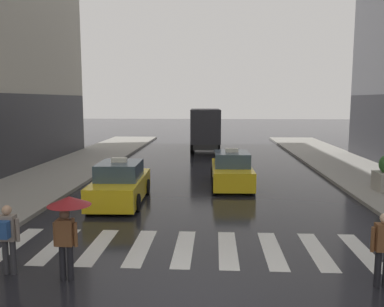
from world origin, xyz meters
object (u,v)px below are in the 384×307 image
taxi_lead (120,184)px  pedestrian_with_handbag (384,246)px  taxi_second (231,171)px  pedestrian_with_umbrella (68,215)px  box_truck (205,128)px  pedestrian_with_backpack (7,234)px

taxi_lead → pedestrian_with_handbag: size_ratio=2.78×
taxi_lead → taxi_second: bearing=36.5°
pedestrian_with_umbrella → box_truck: bearing=84.0°
taxi_second → pedestrian_with_umbrella: 11.13m
pedestrian_with_umbrella → pedestrian_with_handbag: size_ratio=1.18×
pedestrian_with_umbrella → taxi_second: bearing=68.6°
box_truck → pedestrian_with_backpack: box_truck is taller
pedestrian_with_umbrella → pedestrian_with_backpack: size_ratio=1.18×
taxi_lead → pedestrian_with_handbag: (7.39, -6.92, 0.21)m
taxi_second → pedestrian_with_umbrella: size_ratio=2.36×
taxi_second → pedestrian_with_backpack: bearing=-118.8°
taxi_second → box_truck: box_truck is taller
taxi_second → pedestrian_with_umbrella: pedestrian_with_umbrella is taller
taxi_second → taxi_lead: bearing=-143.5°
taxi_lead → box_truck: (2.96, 16.56, 1.13)m
box_truck → pedestrian_with_handbag: bearing=-79.3°
pedestrian_with_umbrella → pedestrian_with_handbag: (6.89, 0.06, -0.58)m
box_truck → taxi_second: bearing=-83.1°
taxi_second → box_truck: 13.34m
taxi_lead → pedestrian_with_umbrella: bearing=-85.9°
box_truck → taxi_lead: bearing=-100.1°
box_truck → pedestrian_with_handbag: (4.43, -23.47, -0.92)m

